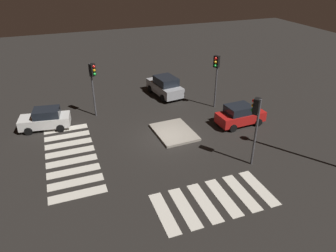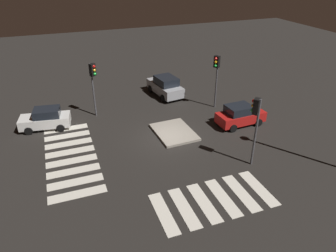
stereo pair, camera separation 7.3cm
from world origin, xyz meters
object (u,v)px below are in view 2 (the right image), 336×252
traffic_island (174,132)px  traffic_light_north (256,116)px  car_red (240,115)px  car_silver (165,86)px  traffic_light_south (93,77)px  car_white (46,119)px  traffic_light_west (217,69)px

traffic_island → traffic_light_north: traffic_light_north is taller
car_red → car_silver: bearing=111.1°
traffic_light_south → traffic_light_north: traffic_light_north is taller
car_silver → car_red: bearing=-164.2°
car_white → car_silver: 11.15m
car_white → traffic_light_north: 15.43m
car_silver → traffic_light_west: (4.06, 3.04, 2.56)m
car_silver → car_red: car_silver is taller
traffic_light_south → traffic_light_west: traffic_light_west is taller
car_red → traffic_light_south: traffic_light_south is taller
traffic_light_north → car_red: bearing=-63.1°
car_silver → car_red: 8.34m
car_white → traffic_light_west: traffic_light_west is taller
traffic_island → car_silver: size_ratio=0.82×
traffic_light_north → traffic_light_west: 8.56m
traffic_light_north → traffic_light_west: traffic_light_west is taller
car_silver → traffic_light_south: size_ratio=1.01×
car_red → traffic_light_north: (4.80, -2.24, 2.57)m
car_silver → traffic_light_south: (2.15, -6.77, 2.44)m
traffic_light_south → traffic_light_north: (10.26, 7.94, 0.03)m
car_white → car_silver: car_silver is taller
car_silver → traffic_light_north: traffic_light_north is taller
car_silver → car_white: bearing=97.1°
traffic_island → traffic_light_north: size_ratio=0.83×
traffic_island → car_silver: bearing=165.2°
traffic_light_north → traffic_island: bearing=-8.1°
traffic_light_west → traffic_light_south: bearing=-43.6°
traffic_island → traffic_light_west: traffic_light_west is taller
traffic_light_south → traffic_light_north: size_ratio=0.99×
traffic_light_west → car_silver: bearing=-85.8°
traffic_light_south → car_white: bearing=-115.8°
traffic_light_west → traffic_light_north: bearing=44.8°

